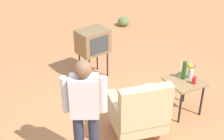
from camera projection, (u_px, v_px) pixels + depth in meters
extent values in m
plane|color=#C17A4C|center=(128.00, 128.00, 5.07)|extent=(60.00, 60.00, 0.00)
cylinder|color=#937047|center=(146.00, 115.00, 5.18)|extent=(0.05, 0.05, 0.22)
cylinder|color=#937047|center=(115.00, 120.00, 5.06)|extent=(0.05, 0.05, 0.22)
cylinder|color=#937047|center=(158.00, 136.00, 4.74)|extent=(0.05, 0.05, 0.22)
cube|color=#CCB784|center=(137.00, 117.00, 4.79)|extent=(0.89, 0.89, 0.20)
cube|color=#CCB784|center=(146.00, 107.00, 4.32)|extent=(0.78, 0.30, 0.64)
cube|color=#CCB784|center=(157.00, 102.00, 4.76)|extent=(0.27, 0.70, 0.26)
cube|color=#CCB784|center=(117.00, 109.00, 4.60)|extent=(0.27, 0.70, 0.26)
cylinder|color=black|center=(185.00, 88.00, 5.57)|extent=(0.04, 0.04, 0.60)
cylinder|color=black|center=(164.00, 94.00, 5.39)|extent=(0.04, 0.04, 0.60)
cylinder|color=black|center=(202.00, 100.00, 5.22)|extent=(0.04, 0.04, 0.60)
cylinder|color=black|center=(180.00, 108.00, 5.04)|extent=(0.04, 0.04, 0.60)
cube|color=#937047|center=(185.00, 82.00, 5.15)|extent=(0.56, 0.56, 0.03)
cylinder|color=black|center=(90.00, 71.00, 6.13)|extent=(0.03, 0.03, 0.55)
cylinder|color=black|center=(107.00, 64.00, 6.37)|extent=(0.03, 0.03, 0.55)
cylinder|color=black|center=(80.00, 64.00, 6.38)|extent=(0.03, 0.03, 0.55)
cylinder|color=black|center=(97.00, 58.00, 6.61)|extent=(0.03, 0.03, 0.55)
cube|color=olive|center=(93.00, 41.00, 6.12)|extent=(0.67, 0.55, 0.48)
cube|color=#383D3F|center=(100.00, 45.00, 5.96)|extent=(0.41, 0.09, 0.34)
cylinder|color=#2D3347|center=(94.00, 140.00, 4.20)|extent=(0.14, 0.14, 0.86)
cylinder|color=#2D3347|center=(79.00, 140.00, 4.20)|extent=(0.14, 0.14, 0.86)
cube|color=silver|center=(84.00, 97.00, 3.84)|extent=(0.42, 0.36, 0.56)
cylinder|color=silver|center=(104.00, 95.00, 3.83)|extent=(0.09, 0.09, 0.50)
cylinder|color=silver|center=(65.00, 95.00, 3.83)|extent=(0.09, 0.09, 0.50)
sphere|color=brown|center=(83.00, 69.00, 3.65)|extent=(0.22, 0.22, 0.22)
cylinder|color=red|center=(194.00, 80.00, 5.04)|extent=(0.07, 0.07, 0.12)
cylinder|color=silver|center=(184.00, 68.00, 5.30)|extent=(0.06, 0.06, 0.20)
cylinder|color=#1E5623|center=(184.00, 70.00, 5.13)|extent=(0.07, 0.07, 0.32)
cylinder|color=silver|center=(191.00, 73.00, 5.18)|extent=(0.09, 0.09, 0.18)
sphere|color=yellow|center=(192.00, 66.00, 5.11)|extent=(0.07, 0.07, 0.07)
sphere|color=#E04C66|center=(194.00, 66.00, 5.12)|extent=(0.07, 0.07, 0.07)
sphere|color=orange|center=(190.00, 66.00, 5.11)|extent=(0.07, 0.07, 0.07)
ellipsoid|color=olive|center=(124.00, 21.00, 8.90)|extent=(0.34, 0.34, 0.26)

